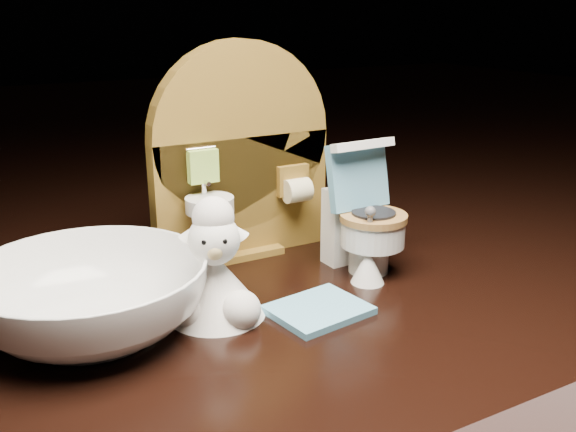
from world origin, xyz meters
name	(u,v)px	position (x,y,z in m)	size (l,w,h in m)	color
backdrop_panel	(241,164)	(0.00, 0.06, 0.07)	(0.13, 0.05, 0.15)	brown
toy_toilet	(362,223)	(0.06, 0.00, 0.03)	(0.05, 0.06, 0.09)	white
bath_mat	(318,310)	(0.00, -0.04, 0.00)	(0.05, 0.04, 0.00)	#5DA1C1
toilet_brush	(368,263)	(0.05, -0.02, 0.01)	(0.02, 0.02, 0.05)	white
plush_lamb	(216,276)	(-0.06, -0.02, 0.03)	(0.06, 0.06, 0.07)	silver
ceramic_bowl	(91,298)	(-0.12, 0.00, 0.02)	(0.13, 0.13, 0.04)	white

